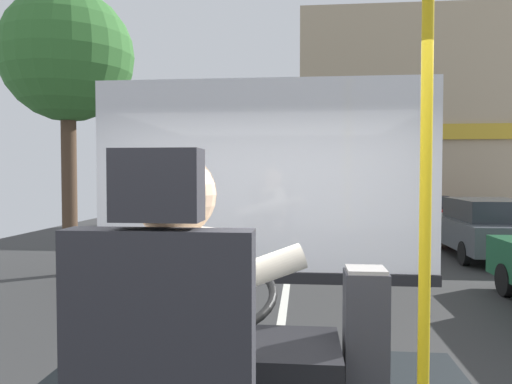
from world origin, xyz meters
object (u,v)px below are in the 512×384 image
(steering_console, at_px, (232,376))
(parked_car_charcoal, at_px, (486,227))
(fare_box, at_px, (365,341))
(handrail_pole, at_px, (425,211))
(bus_driver, at_px, (181,334))
(parked_car_red, at_px, (417,211))

(steering_console, distance_m, parked_car_charcoal, 10.83)
(fare_box, relative_size, parked_car_charcoal, 0.19)
(handrail_pole, distance_m, parked_car_charcoal, 11.09)
(handrail_pole, distance_m, fare_box, 1.03)
(bus_driver, distance_m, fare_box, 1.43)
(handrail_pole, height_order, parked_car_red, handrail_pole)
(steering_console, bearing_deg, fare_box, 11.32)
(parked_car_charcoal, relative_size, parked_car_red, 0.99)
(steering_console, height_order, parked_car_charcoal, steering_console)
(handrail_pole, xyz_separation_m, fare_box, (-0.13, 0.71, -0.74))
(parked_car_charcoal, bearing_deg, fare_box, -112.92)
(parked_car_red, bearing_deg, steering_console, -106.00)
(fare_box, relative_size, parked_car_red, 0.19)
(steering_console, distance_m, handrail_pole, 1.34)
(bus_driver, xyz_separation_m, parked_car_charcoal, (4.74, 10.77, -0.82))
(steering_console, xyz_separation_m, handrail_pole, (0.81, -0.57, 0.90))
(parked_car_red, bearing_deg, bus_driver, -105.04)
(steering_console, distance_m, parked_car_red, 16.23)
(bus_driver, distance_m, parked_car_charcoal, 11.80)
(parked_car_charcoal, bearing_deg, parked_car_red, 92.66)
(bus_driver, height_order, steering_console, bus_driver)
(fare_box, bearing_deg, handrail_pole, -80.03)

